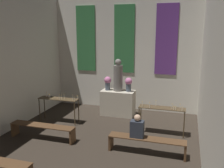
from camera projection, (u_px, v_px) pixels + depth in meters
name	position (u px, v px, depth m)	size (l,w,h in m)	color
wall_back	(125.00, 51.00, 10.37)	(6.31, 0.16, 4.90)	silver
wall_right	(222.00, 86.00, 3.97)	(0.12, 11.93, 4.90)	silver
altar	(118.00, 103.00, 9.87)	(1.30, 0.66, 0.99)	#BCB29E
statue	(118.00, 76.00, 9.64)	(0.35, 0.35, 1.25)	slate
flower_vase_left	(108.00, 82.00, 9.82)	(0.28, 0.28, 0.54)	#4C5666
flower_vase_right	(129.00, 84.00, 9.58)	(0.28, 0.28, 0.54)	#4C5666
candle_rack_left	(59.00, 102.00, 9.05)	(1.47, 0.39, 1.09)	#473823
candle_rack_right	(162.00, 111.00, 7.98)	(1.47, 0.39, 1.09)	#473823
pew_back_left	(42.00, 129.00, 7.69)	(2.09, 0.36, 0.46)	#4C331E
pew_back_right	(147.00, 142.00, 6.77)	(2.09, 0.36, 0.46)	#4C331E
person_seated	(137.00, 127.00, 6.76)	(0.36, 0.24, 0.64)	#282D38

